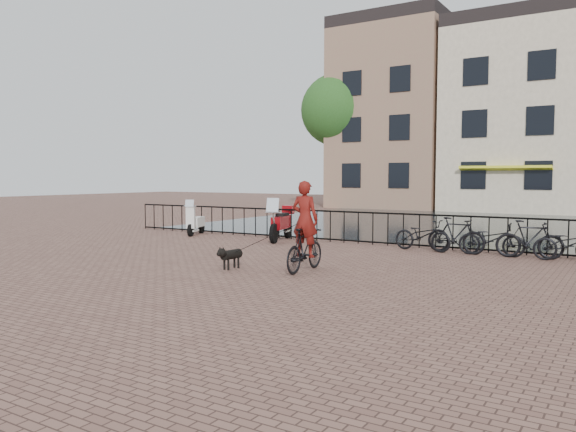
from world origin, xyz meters
The scene contains 15 objects.
ground centered at (0.00, 0.00, 0.00)m, with size 100.00×100.00×0.00m, color brown.
canal_water centered at (0.00, 17.30, 0.00)m, with size 20.00×20.00×0.00m, color black.
railing centered at (0.00, 8.00, 0.50)m, with size 20.00×0.05×1.02m.
canal_house_left centered at (-7.50, 30.00, 6.40)m, with size 7.50×9.00×12.80m.
canal_house_mid centered at (0.50, 30.00, 5.90)m, with size 8.00×9.50×11.80m.
tree_far_left centered at (-11.00, 27.00, 6.73)m, with size 5.04×5.04×9.27m.
cyclist centered at (0.71, 2.58, 0.90)m, with size 0.77×1.76×2.38m.
dog centered at (-0.90, 1.97, 0.27)m, with size 0.29×0.81×0.54m.
motorcycle centered at (-3.02, 7.38, 0.74)m, with size 1.04×2.13×1.48m.
scooter centered at (-6.68, 7.32, 0.67)m, with size 0.91×1.50×1.34m.
parked_bike_0 centered at (1.80, 7.40, 0.45)m, with size 0.60×1.72×0.90m, color black.
parked_bike_1 centered at (2.75, 7.40, 0.50)m, with size 0.47×1.66×1.00m, color black.
parked_bike_2 centered at (3.70, 7.40, 0.45)m, with size 0.60×1.72×0.90m, color black.
parked_bike_3 centered at (4.65, 7.40, 0.50)m, with size 0.47×1.66×1.00m, color black.
parked_bike_4 centered at (5.60, 7.40, 0.45)m, with size 0.60×1.72×0.90m, color black.
Camera 1 is at (7.02, -8.20, 2.13)m, focal length 35.00 mm.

